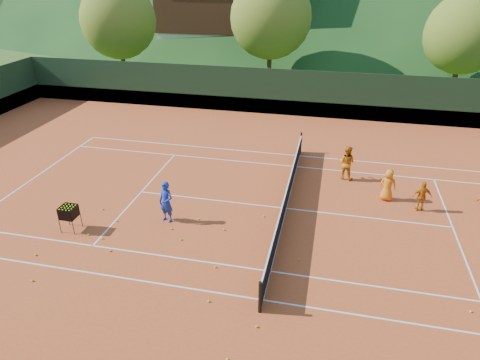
% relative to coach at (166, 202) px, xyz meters
% --- Properties ---
extents(ground, '(400.00, 400.00, 0.00)m').
position_rel_coach_xyz_m(ground, '(4.40, 1.94, -0.85)').
color(ground, '#2E4D18').
rests_on(ground, ground).
extents(clay_court, '(40.00, 24.00, 0.02)m').
position_rel_coach_xyz_m(clay_court, '(4.40, 1.94, -0.84)').
color(clay_court, '#B0441C').
rests_on(clay_court, ground).
extents(coach, '(0.69, 0.55, 1.66)m').
position_rel_coach_xyz_m(coach, '(0.00, 0.00, 0.00)').
color(coach, '#173099').
rests_on(coach, clay_court).
extents(student_a, '(0.92, 0.80, 1.62)m').
position_rel_coach_xyz_m(student_a, '(6.73, 5.28, -0.02)').
color(student_a, orange).
rests_on(student_a, clay_court).
extents(student_b, '(0.79, 0.42, 1.29)m').
position_rel_coach_xyz_m(student_b, '(9.72, 3.00, -0.19)').
color(student_b, '#CC6D12').
rests_on(student_b, clay_court).
extents(student_c, '(0.73, 0.51, 1.40)m').
position_rel_coach_xyz_m(student_c, '(8.45, 3.61, -0.13)').
color(student_c, orange).
rests_on(student_c, clay_court).
extents(tennis_ball_0, '(0.07, 0.07, 0.07)m').
position_rel_coach_xyz_m(tennis_ball_0, '(10.36, -2.71, -0.80)').
color(tennis_ball_0, '#CCE325').
rests_on(tennis_ball_0, clay_court).
extents(tennis_ball_1, '(0.07, 0.07, 0.07)m').
position_rel_coach_xyz_m(tennis_ball_1, '(0.37, -0.56, -0.80)').
color(tennis_ball_1, '#CCE325').
rests_on(tennis_ball_1, clay_court).
extents(tennis_ball_2, '(0.07, 0.07, 0.07)m').
position_rel_coach_xyz_m(tennis_ball_2, '(3.63, 1.08, -0.80)').
color(tennis_ball_2, '#CCE325').
rests_on(tennis_ball_2, clay_court).
extents(tennis_ball_3, '(0.07, 0.07, 0.07)m').
position_rel_coach_xyz_m(tennis_ball_3, '(2.32, -0.18, -0.80)').
color(tennis_ball_3, '#CCE325').
rests_on(tennis_ball_3, clay_court).
extents(tennis_ball_4, '(0.07, 0.07, 0.07)m').
position_rel_coach_xyz_m(tennis_ball_4, '(-1.23, -2.35, -0.80)').
color(tennis_ball_4, '#CCE325').
rests_on(tennis_ball_4, clay_court).
extents(tennis_ball_5, '(0.07, 0.07, 0.07)m').
position_rel_coach_xyz_m(tennis_ball_5, '(0.96, -1.15, -0.80)').
color(tennis_ball_5, '#CCE325').
rests_on(tennis_ball_5, clay_court).
extents(tennis_ball_7, '(0.07, 0.07, 0.07)m').
position_rel_coach_xyz_m(tennis_ball_7, '(-1.91, -0.52, -0.80)').
color(tennis_ball_7, '#CCE325').
rests_on(tennis_ball_7, clay_court).
extents(tennis_ball_8, '(0.07, 0.07, 0.07)m').
position_rel_coach_xyz_m(tennis_ball_8, '(2.84, -3.98, -0.80)').
color(tennis_ball_8, '#CCE325').
rests_on(tennis_ball_8, clay_court).
extents(tennis_ball_9, '(0.07, 0.07, 0.07)m').
position_rel_coach_xyz_m(tennis_ball_9, '(-3.61, -3.13, -0.80)').
color(tennis_ball_9, '#CCE325').
rests_on(tennis_ball_9, clay_court).
extents(tennis_ball_10, '(0.07, 0.07, 0.07)m').
position_rel_coach_xyz_m(tennis_ball_10, '(5.27, -1.38, -0.80)').
color(tennis_ball_10, '#CCE325').
rests_on(tennis_ball_10, clay_court).
extents(tennis_ball_12, '(0.07, 0.07, 0.07)m').
position_rel_coach_xyz_m(tennis_ball_12, '(-2.89, 0.17, -0.80)').
color(tennis_ball_12, '#CCE325').
rests_on(tennis_ball_12, clay_court).
extents(tennis_ball_13, '(0.07, 0.07, 0.07)m').
position_rel_coach_xyz_m(tennis_ball_13, '(-1.88, -1.72, -0.80)').
color(tennis_ball_13, '#CCE325').
rests_on(tennis_ball_13, clay_court).
extents(tennis_ball_15, '(0.07, 0.07, 0.07)m').
position_rel_coach_xyz_m(tennis_ball_15, '(2.61, -2.40, -0.80)').
color(tennis_ball_15, '#CCE325').
rests_on(tennis_ball_15, clay_court).
extents(tennis_ball_16, '(0.07, 0.07, 0.07)m').
position_rel_coach_xyz_m(tennis_ball_16, '(-2.87, -4.33, -0.80)').
color(tennis_ball_16, '#CCE325').
rests_on(tennis_ball_16, clay_court).
extents(tennis_ball_17, '(0.07, 0.07, 0.07)m').
position_rel_coach_xyz_m(tennis_ball_17, '(3.90, -5.88, -0.80)').
color(tennis_ball_17, '#CCE325').
rests_on(tennis_ball_17, clay_court).
extents(tennis_ball_18, '(0.07, 0.07, 0.07)m').
position_rel_coach_xyz_m(tennis_ball_18, '(-2.49, -1.61, -0.80)').
color(tennis_ball_18, '#CCE325').
rests_on(tennis_ball_18, clay_court).
extents(tennis_ball_19, '(0.07, 0.07, 0.07)m').
position_rel_coach_xyz_m(tennis_ball_19, '(4.24, -0.31, -0.80)').
color(tennis_ball_19, '#CCE325').
rests_on(tennis_ball_19, clay_court).
extents(tennis_ball_20, '(0.07, 0.07, 0.07)m').
position_rel_coach_xyz_m(tennis_ball_20, '(4.43, -4.64, -0.80)').
color(tennis_ball_20, '#CCE325').
rests_on(tennis_ball_20, clay_court).
extents(tennis_ball_21, '(0.07, 0.07, 0.07)m').
position_rel_coach_xyz_m(tennis_ball_21, '(1.16, 0.31, -0.80)').
color(tennis_ball_21, '#CCE325').
rests_on(tennis_ball_21, clay_court).
extents(court_lines, '(23.83, 11.03, 0.00)m').
position_rel_coach_xyz_m(court_lines, '(4.40, 1.94, -0.83)').
color(court_lines, white).
rests_on(court_lines, clay_court).
extents(tennis_net, '(0.10, 12.07, 1.10)m').
position_rel_coach_xyz_m(tennis_net, '(4.40, 1.94, -0.33)').
color(tennis_net, black).
rests_on(tennis_net, clay_court).
extents(perimeter_fence, '(40.40, 24.24, 3.00)m').
position_rel_coach_xyz_m(perimeter_fence, '(4.40, 1.94, 0.42)').
color(perimeter_fence, black).
rests_on(perimeter_fence, clay_court).
extents(ball_hopper, '(0.57, 0.57, 1.00)m').
position_rel_coach_xyz_m(ball_hopper, '(-3.31, -1.39, -0.09)').
color(ball_hopper, black).
rests_on(ball_hopper, clay_court).
extents(chalet_left, '(13.80, 9.93, 12.92)m').
position_rel_coach_xyz_m(chalet_left, '(-5.60, 31.94, 4.79)').
color(chalet_left, beige).
rests_on(chalet_left, ground).
extents(chalet_mid, '(12.65, 8.82, 11.45)m').
position_rel_coach_xyz_m(chalet_mid, '(10.40, 35.94, 4.14)').
color(chalet_mid, beige).
rests_on(chalet_mid, ground).
extents(tree_a, '(6.00, 6.00, 7.88)m').
position_rel_coach_xyz_m(tree_a, '(-11.60, 19.94, 4.02)').
color(tree_a, '#3E2818').
rests_on(tree_a, ground).
extents(tree_b, '(6.40, 6.40, 8.40)m').
position_rel_coach_xyz_m(tree_b, '(0.40, 21.94, 4.34)').
color(tree_b, '#3C2818').
rests_on(tree_b, ground).
extents(tree_c, '(5.60, 5.60, 7.35)m').
position_rel_coach_xyz_m(tree_c, '(14.40, 20.94, 3.69)').
color(tree_c, '#3E2918').
rests_on(tree_c, ground).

